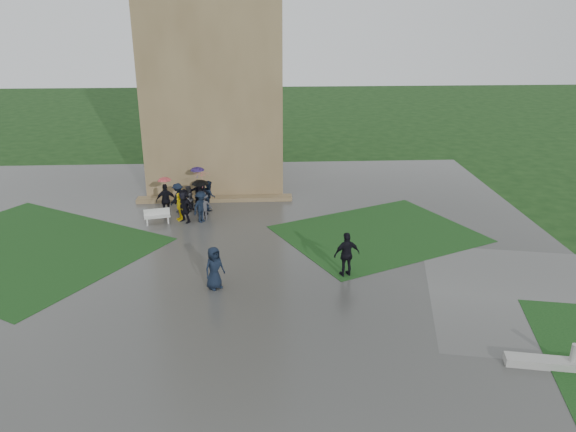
{
  "coord_description": "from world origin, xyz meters",
  "views": [
    {
      "loc": [
        2.62,
        -20.59,
        10.68
      ],
      "look_at": [
        3.96,
        4.65,
        1.2
      ],
      "focal_mm": 35.0,
      "sensor_mm": 36.0,
      "label": 1
    }
  ],
  "objects_px": {
    "tower": "(213,36)",
    "pedestrian_mid": "(214,268)",
    "bench": "(157,216)",
    "pedestrian_near": "(347,254)"
  },
  "relations": [
    {
      "from": "tower",
      "to": "pedestrian_mid",
      "type": "xyz_separation_m",
      "value": [
        0.75,
        -15.3,
        -8.09
      ]
    },
    {
      "from": "tower",
      "to": "bench",
      "type": "xyz_separation_m",
      "value": [
        -2.74,
        -7.95,
        -8.58
      ]
    },
    {
      "from": "bench",
      "to": "pedestrian_mid",
      "type": "height_order",
      "value": "pedestrian_mid"
    },
    {
      "from": "pedestrian_mid",
      "to": "pedestrian_near",
      "type": "xyz_separation_m",
      "value": [
        5.44,
        0.83,
        0.09
      ]
    },
    {
      "from": "bench",
      "to": "pedestrian_near",
      "type": "xyz_separation_m",
      "value": [
        8.93,
        -6.53,
        0.57
      ]
    },
    {
      "from": "bench",
      "to": "pedestrian_mid",
      "type": "bearing_deg",
      "value": -77.38
    },
    {
      "from": "pedestrian_mid",
      "to": "tower",
      "type": "bearing_deg",
      "value": 52.98
    },
    {
      "from": "pedestrian_mid",
      "to": "pedestrian_near",
      "type": "height_order",
      "value": "pedestrian_near"
    },
    {
      "from": "tower",
      "to": "pedestrian_mid",
      "type": "relative_size",
      "value": 10.16
    },
    {
      "from": "tower",
      "to": "pedestrian_mid",
      "type": "bearing_deg",
      "value": -87.18
    }
  ]
}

